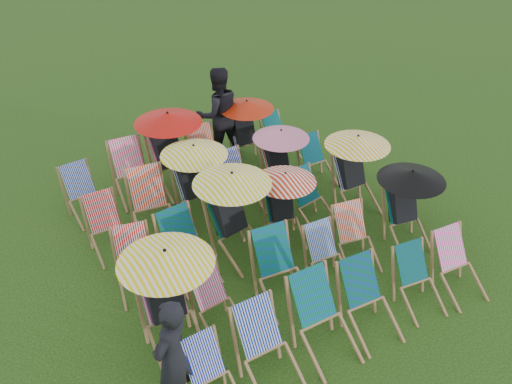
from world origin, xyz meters
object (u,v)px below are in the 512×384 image
deckchair_29 (281,137)px  person_rear (218,114)px  deckchair_5 (460,266)px  person_left (172,356)px  deckchair_0 (213,380)px

deckchair_29 → person_rear: (-1.07, 0.61, 0.54)m
deckchair_5 → person_left: size_ratio=0.56×
deckchair_0 → person_left: (-0.36, 0.24, 0.38)m
deckchair_5 → person_rear: person_rear is taller
deckchair_5 → deckchair_29: (-0.01, 4.59, -0.04)m
deckchair_29 → person_left: person_left is taller
deckchair_29 → person_rear: person_rear is taller
person_left → deckchair_0: bearing=111.6°
deckchair_5 → person_rear: bearing=106.8°
deckchair_0 → deckchair_5: size_ratio=0.93×
deckchair_29 → person_rear: size_ratio=0.43×
deckchair_29 → person_left: bearing=-144.0°
deckchair_5 → deckchair_0: bearing=-177.1°
deckchair_5 → person_left: 4.30m
deckchair_0 → deckchair_5: deckchair_5 is taller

